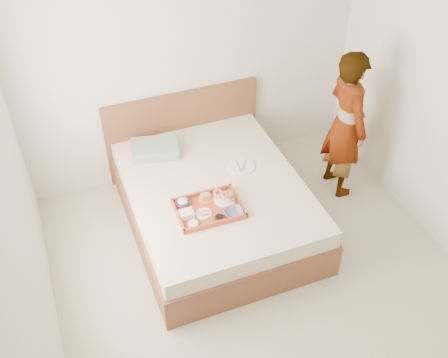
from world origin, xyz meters
name	(u,v)px	position (x,y,z in m)	size (l,w,h in m)	color
ground	(271,297)	(0.00, 0.00, 0.00)	(3.50, 4.00, 0.01)	beige
ceiling	(299,4)	(0.00, 0.00, 2.60)	(3.50, 4.00, 0.01)	white
wall_back	(191,57)	(0.00, 2.00, 1.30)	(3.50, 0.01, 2.60)	silver
wall_left	(24,253)	(-1.75, 0.00, 1.30)	(0.01, 4.00, 2.60)	silver
bed	(215,204)	(-0.14, 1.00, 0.27)	(1.65, 2.00, 0.53)	brown
headboard	(183,131)	(-0.14, 1.97, 0.47)	(1.65, 0.06, 0.95)	brown
pillow	(155,149)	(-0.53, 1.64, 0.58)	(0.45, 0.31, 0.11)	#81A382
tray	(209,208)	(-0.32, 0.69, 0.56)	(0.58, 0.42, 0.05)	#BF512B
prawn_plate	(225,199)	(-0.14, 0.74, 0.55)	(0.20, 0.20, 0.01)	white
navy_bowl_big	(234,212)	(-0.14, 0.55, 0.57)	(0.16, 0.16, 0.04)	navy
sauce_dish	(219,218)	(-0.27, 0.53, 0.56)	(0.08, 0.08, 0.03)	black
meat_plate	(204,214)	(-0.37, 0.64, 0.55)	(0.14, 0.14, 0.01)	white
bread_plate	(206,199)	(-0.29, 0.82, 0.55)	(0.14, 0.14, 0.01)	orange
salad_bowl	(183,203)	(-0.51, 0.82, 0.57)	(0.13, 0.13, 0.04)	navy
plastic_tub	(187,214)	(-0.52, 0.67, 0.57)	(0.12, 0.10, 0.05)	silver
cheese_round	(193,224)	(-0.50, 0.55, 0.56)	(0.08, 0.08, 0.03)	white
dinner_plate	(241,166)	(0.18, 1.14, 0.54)	(0.26, 0.26, 0.01)	white
person	(346,125)	(1.26, 1.08, 0.78)	(0.57, 0.38, 1.57)	white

